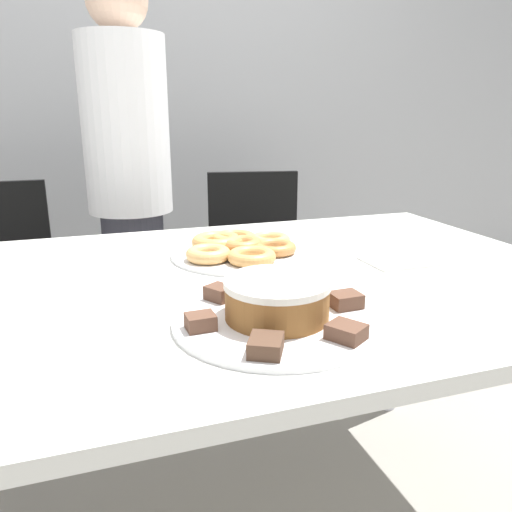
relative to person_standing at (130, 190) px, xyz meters
name	(u,v)px	position (x,y,z in m)	size (l,w,h in m)	color
wall_back	(137,75)	(0.13, 0.76, 0.45)	(8.00, 0.05, 2.60)	#A8AAAD
table	(226,312)	(0.13, -0.86, -0.16)	(1.67, 1.04, 0.77)	silver
person_standing	(130,190)	(0.00, 0.00, 0.00)	(0.30, 0.30, 1.59)	#383842
office_chair_right	(257,283)	(0.51, 0.05, -0.44)	(0.51, 0.51, 0.88)	black
plate_cake	(277,320)	(0.15, -1.13, -0.07)	(0.37, 0.37, 0.01)	white
plate_donuts	(242,253)	(0.22, -0.70, -0.07)	(0.36, 0.36, 0.01)	white
frosted_cake	(277,299)	(0.15, -1.13, -0.04)	(0.19, 0.19, 0.07)	brown
lamington_0	(220,293)	(0.08, -1.01, -0.06)	(0.06, 0.06, 0.03)	brown
lamington_1	(201,322)	(0.01, -1.13, -0.06)	(0.05, 0.04, 0.03)	brown
lamington_2	(266,345)	(0.09, -1.25, -0.06)	(0.07, 0.07, 0.03)	#513828
lamington_3	(346,332)	(0.22, -1.24, -0.06)	(0.07, 0.07, 0.02)	brown
lamington_4	(345,300)	(0.29, -1.12, -0.06)	(0.06, 0.05, 0.03)	brown
lamington_5	(285,284)	(0.21, -1.01, -0.06)	(0.06, 0.06, 0.03)	brown
donut_0	(242,245)	(0.22, -0.70, -0.05)	(0.11, 0.11, 0.04)	#C68447
donut_1	(274,248)	(0.29, -0.74, -0.06)	(0.11, 0.11, 0.03)	#C68447
donut_2	(270,240)	(0.31, -0.66, -0.06)	(0.11, 0.11, 0.03)	#E5AD66
donut_3	(234,239)	(0.22, -0.62, -0.05)	(0.12, 0.12, 0.03)	tan
donut_4	(217,242)	(0.16, -0.65, -0.05)	(0.13, 0.13, 0.04)	tan
donut_5	(208,254)	(0.12, -0.75, -0.05)	(0.11, 0.11, 0.03)	#E5AD66
donut_6	(252,256)	(0.21, -0.80, -0.05)	(0.12, 0.12, 0.03)	tan
napkin	(398,261)	(0.56, -0.88, -0.08)	(0.16, 0.13, 0.01)	white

